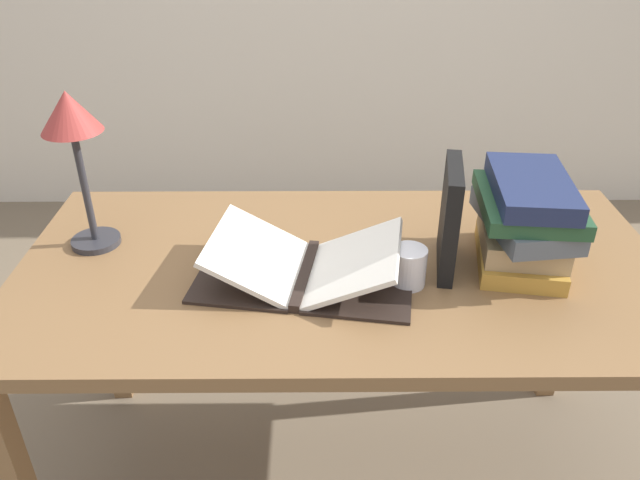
% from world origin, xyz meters
% --- Properties ---
extents(ground_plane, '(12.00, 12.00, 0.00)m').
position_xyz_m(ground_plane, '(0.00, 0.00, 0.00)').
color(ground_plane, '#70604C').
extents(reading_desk, '(1.55, 0.79, 0.75)m').
position_xyz_m(reading_desk, '(0.00, 0.00, 0.66)').
color(reading_desk, brown).
rests_on(reading_desk, ground_plane).
extents(open_book, '(0.53, 0.36, 0.11)m').
position_xyz_m(open_book, '(-0.09, -0.06, 0.78)').
color(open_book, black).
rests_on(open_book, reading_desk).
extents(book_stack_tall, '(0.24, 0.30, 0.22)m').
position_xyz_m(book_stack_tall, '(0.42, -0.00, 0.86)').
color(book_stack_tall, '#BC8933').
rests_on(book_stack_tall, reading_desk).
extents(book_standing_upright, '(0.07, 0.20, 0.26)m').
position_xyz_m(book_standing_upright, '(0.24, -0.01, 0.88)').
color(book_standing_upright, black).
rests_on(book_standing_upright, reading_desk).
extents(reading_lamp, '(0.14, 0.14, 0.39)m').
position_xyz_m(reading_lamp, '(-0.62, 0.10, 1.05)').
color(reading_lamp, '#2D2D33').
rests_on(reading_lamp, reading_desk).
extents(coffee_mug, '(0.10, 0.08, 0.09)m').
position_xyz_m(coffee_mug, '(0.14, -0.09, 0.79)').
color(coffee_mug, white).
rests_on(coffee_mug, reading_desk).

